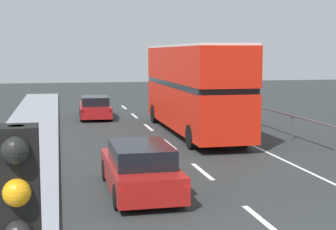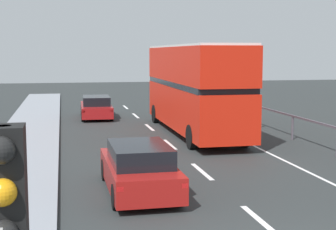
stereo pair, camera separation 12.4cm
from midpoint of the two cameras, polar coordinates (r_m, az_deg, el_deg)
The scene contains 4 objects.
lane_paint_markings at distance 18.34m, azimuth 9.61°, elevation -5.34°, with size 3.53×46.00×0.01m.
double_decker_bus_red at distance 24.55m, azimuth 3.06°, elevation 3.21°, with size 2.54×11.08×4.26m.
hatchback_car_near at distance 14.32m, azimuth -3.02°, elevation -6.01°, with size 1.83×4.44×1.38m.
sedan_car_ahead at distance 30.84m, azimuth -7.91°, elevation 0.86°, with size 1.92×4.61×1.32m.
Camera 2 is at (-4.44, -8.20, 3.87)m, focal length 54.55 mm.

